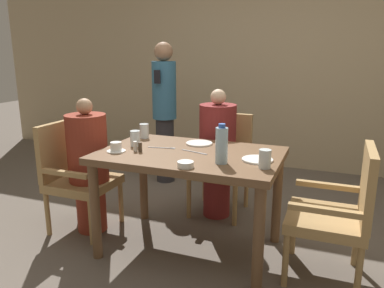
% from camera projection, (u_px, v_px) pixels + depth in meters
% --- Properties ---
extents(ground_plane, '(16.00, 16.00, 0.00)m').
position_uv_depth(ground_plane, '(190.00, 248.00, 2.84)').
color(ground_plane, '#60564C').
extents(wall_back, '(8.00, 0.06, 2.80)m').
position_uv_depth(wall_back, '(260.00, 55.00, 4.65)').
color(wall_back, tan).
rests_on(wall_back, ground_plane).
extents(dining_table, '(1.28, 0.83, 0.76)m').
position_uv_depth(dining_table, '(190.00, 166.00, 2.68)').
color(dining_table, brown).
rests_on(dining_table, ground_plane).
extents(chair_left_side, '(0.49, 0.49, 0.90)m').
position_uv_depth(chair_left_side, '(75.00, 172.00, 3.08)').
color(chair_left_side, '#A88451').
rests_on(chair_left_side, ground_plane).
extents(diner_in_left_chair, '(0.32, 0.32, 1.10)m').
position_uv_depth(diner_in_left_chair, '(88.00, 165.00, 3.02)').
color(diner_in_left_chair, maroon).
rests_on(diner_in_left_chair, ground_plane).
extents(chair_far_side, '(0.49, 0.49, 0.90)m').
position_uv_depth(chair_far_side, '(222.00, 160.00, 3.44)').
color(chair_far_side, '#A88451').
rests_on(chair_far_side, ground_plane).
extents(diner_in_far_chair, '(0.32, 0.32, 1.15)m').
position_uv_depth(diner_in_far_chair, '(217.00, 153.00, 3.29)').
color(diner_in_far_chair, maroon).
rests_on(diner_in_far_chair, ground_plane).
extents(chair_right_side, '(0.49, 0.49, 0.90)m').
position_uv_depth(chair_right_side, '(340.00, 209.00, 2.36)').
color(chair_right_side, '#A88451').
rests_on(chair_right_side, ground_plane).
extents(standing_host, '(0.26, 0.30, 1.55)m').
position_uv_depth(standing_host, '(164.00, 109.00, 4.13)').
color(standing_host, '#2D2D33').
rests_on(standing_host, ground_plane).
extents(plate_main_left, '(0.20, 0.20, 0.01)m').
position_uv_depth(plate_main_left, '(199.00, 143.00, 2.89)').
color(plate_main_left, white).
rests_on(plate_main_left, dining_table).
extents(plate_main_right, '(0.20, 0.20, 0.01)m').
position_uv_depth(plate_main_right, '(257.00, 160.00, 2.45)').
color(plate_main_right, white).
rests_on(plate_main_right, dining_table).
extents(teacup_with_saucer, '(0.14, 0.14, 0.07)m').
position_uv_depth(teacup_with_saucer, '(116.00, 148.00, 2.66)').
color(teacup_with_saucer, white).
rests_on(teacup_with_saucer, dining_table).
extents(bowl_small, '(0.10, 0.10, 0.04)m').
position_uv_depth(bowl_small, '(186.00, 164.00, 2.31)').
color(bowl_small, white).
rests_on(bowl_small, dining_table).
extents(water_bottle, '(0.08, 0.08, 0.26)m').
position_uv_depth(water_bottle, '(222.00, 145.00, 2.37)').
color(water_bottle, '#A3C6DB').
rests_on(water_bottle, dining_table).
extents(glass_tall_near, '(0.08, 0.08, 0.12)m').
position_uv_depth(glass_tall_near, '(265.00, 159.00, 2.28)').
color(glass_tall_near, silver).
rests_on(glass_tall_near, dining_table).
extents(glass_tall_mid, '(0.08, 0.08, 0.12)m').
position_uv_depth(glass_tall_mid, '(135.00, 138.00, 2.82)').
color(glass_tall_mid, silver).
rests_on(glass_tall_mid, dining_table).
extents(glass_tall_far, '(0.08, 0.08, 0.12)m').
position_uv_depth(glass_tall_far, '(144.00, 131.00, 3.07)').
color(glass_tall_far, silver).
rests_on(glass_tall_far, dining_table).
extents(salt_shaker, '(0.03, 0.03, 0.07)m').
position_uv_depth(salt_shaker, '(135.00, 146.00, 2.67)').
color(salt_shaker, white).
rests_on(salt_shaker, dining_table).
extents(pepper_shaker, '(0.03, 0.03, 0.07)m').
position_uv_depth(pepper_shaker, '(140.00, 147.00, 2.66)').
color(pepper_shaker, '#4C3D2D').
rests_on(pepper_shaker, dining_table).
extents(fork_beside_plate, '(0.21, 0.05, 0.00)m').
position_uv_depth(fork_beside_plate, '(164.00, 148.00, 2.76)').
color(fork_beside_plate, silver).
rests_on(fork_beside_plate, dining_table).
extents(knife_beside_plate, '(0.21, 0.07, 0.00)m').
position_uv_depth(knife_beside_plate, '(195.00, 152.00, 2.65)').
color(knife_beside_plate, silver).
rests_on(knife_beside_plate, dining_table).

